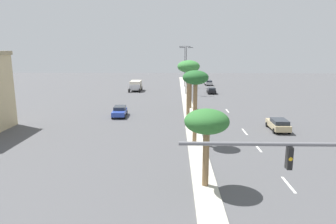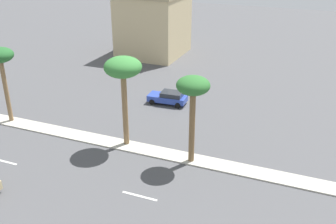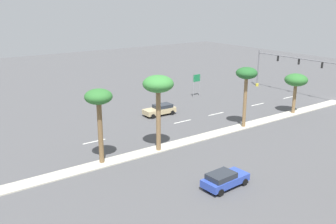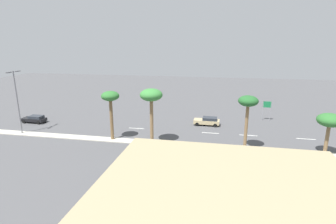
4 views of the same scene
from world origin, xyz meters
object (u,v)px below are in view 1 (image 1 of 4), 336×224
(box_truck, at_px, (136,85))
(sedan_silver_near, at_px, (208,82))
(sedan_tan_rear, at_px, (278,124))
(palm_tree_inboard, at_px, (196,81))
(sedan_black_outboard, at_px, (211,90))
(palm_tree_near, at_px, (207,123))
(palm_tree_trailing, at_px, (189,69))
(street_lamp_leading, at_px, (185,63))
(sedan_blue_right, at_px, (120,111))
(street_lamp_mid, at_px, (186,67))
(palm_tree_center, at_px, (191,70))

(box_truck, bearing_deg, sedan_silver_near, 34.14)
(sedan_tan_rear, bearing_deg, palm_tree_inboard, -152.06)
(sedan_black_outboard, relative_size, sedan_tan_rear, 0.96)
(palm_tree_near, distance_m, box_truck, 52.57)
(palm_tree_trailing, height_order, sedan_black_outboard, palm_tree_trailing)
(street_lamp_leading, relative_size, sedan_blue_right, 2.37)
(palm_tree_trailing, bearing_deg, street_lamp_leading, 89.22)
(sedan_blue_right, distance_m, box_truck, 27.72)
(palm_tree_inboard, bearing_deg, street_lamp_mid, 89.64)
(palm_tree_trailing, relative_size, sedan_black_outboard, 1.83)
(sedan_tan_rear, height_order, box_truck, box_truck)
(palm_tree_trailing, bearing_deg, sedan_black_outboard, 75.59)
(palm_tree_center, bearing_deg, sedan_blue_right, -149.20)
(sedan_black_outboard, xyz_separation_m, sedan_blue_right, (-16.36, -24.16, 0.04))
(sedan_black_outboard, distance_m, sedan_blue_right, 29.18)
(palm_tree_near, bearing_deg, street_lamp_mid, 89.94)
(sedan_silver_near, relative_size, sedan_blue_right, 1.05)
(palm_tree_inboard, bearing_deg, street_lamp_leading, 89.64)
(street_lamp_mid, distance_m, sedan_black_outboard, 8.13)
(box_truck, bearing_deg, palm_tree_trailing, -67.79)
(street_lamp_mid, xyz_separation_m, sedan_blue_right, (-10.54, -22.12, -5.26))
(palm_tree_trailing, height_order, box_truck, palm_tree_trailing)
(palm_tree_trailing, xyz_separation_m, palm_tree_center, (0.60, 6.42, -0.65))
(palm_tree_inboard, bearing_deg, sedan_black_outboard, 80.82)
(palm_tree_inboard, distance_m, palm_tree_center, 19.62)
(sedan_tan_rear, bearing_deg, sedan_black_outboard, 98.18)
(street_lamp_mid, bearing_deg, street_lamp_leading, 89.62)
(palm_tree_near, relative_size, box_truck, 0.97)
(palm_tree_near, relative_size, street_lamp_mid, 0.56)
(palm_tree_center, relative_size, sedan_tan_rear, 1.61)
(palm_tree_trailing, relative_size, street_lamp_mid, 0.80)
(sedan_silver_near, height_order, box_truck, box_truck)
(sedan_silver_near, bearing_deg, street_lamp_leading, -145.55)
(box_truck, bearing_deg, palm_tree_inboard, -74.31)
(palm_tree_near, relative_size, palm_tree_trailing, 0.69)
(sedan_silver_near, bearing_deg, palm_tree_center, -101.03)
(sedan_black_outboard, xyz_separation_m, box_truck, (-17.53, 3.54, 0.58))
(palm_tree_center, relative_size, sedan_silver_near, 1.60)
(street_lamp_leading, bearing_deg, palm_tree_center, -89.78)
(sedan_black_outboard, bearing_deg, street_lamp_mid, -160.73)
(palm_tree_near, distance_m, sedan_black_outboard, 48.14)
(sedan_black_outboard, bearing_deg, box_truck, 168.59)
(sedan_silver_near, bearing_deg, sedan_tan_rear, -85.71)
(sedan_silver_near, distance_m, box_truck, 22.37)
(palm_tree_trailing, relative_size, sedan_blue_right, 1.84)
(sedan_blue_right, bearing_deg, sedan_tan_rear, -19.92)
(palm_tree_inboard, bearing_deg, sedan_tan_rear, 27.94)
(sedan_blue_right, bearing_deg, street_lamp_leading, 73.39)
(street_lamp_leading, xyz_separation_m, sedan_tan_rear, (10.29, -43.23, -5.41))
(street_lamp_mid, distance_m, sedan_tan_rear, 31.90)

